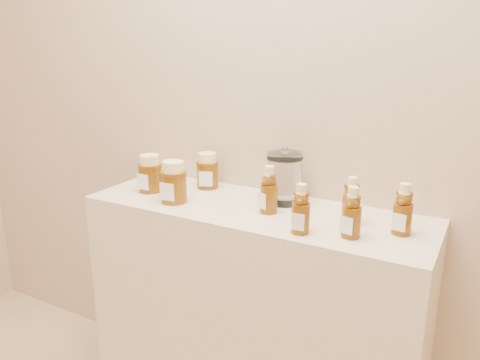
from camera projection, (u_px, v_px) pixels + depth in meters
The scene contains 11 objects.
wall_back at pixel (282, 70), 1.64m from camera, with size 3.50×0.02×2.70m, color tan.
display_table at pixel (253, 322), 1.73m from camera, with size 1.20×0.40×0.90m, color beige.
bear_bottle_back_left at pixel (269, 186), 1.53m from camera, with size 0.06×0.06×0.18m, color #5A2E07, non-canonical shape.
bear_bottle_back_mid at pixel (351, 197), 1.44m from camera, with size 0.06×0.06×0.17m, color #5A2E07, non-canonical shape.
bear_bottle_back_right at pixel (403, 206), 1.36m from camera, with size 0.06×0.06×0.18m, color #5A2E07, non-canonical shape.
bear_bottle_front_left at pixel (301, 205), 1.37m from camera, with size 0.06×0.06×0.17m, color #5A2E07, non-canonical shape.
bear_bottle_front_right at pixel (352, 209), 1.34m from camera, with size 0.06×0.06×0.17m, color #5A2E07, non-canonical shape.
honey_jar_left at pixel (150, 173), 1.76m from camera, with size 0.09×0.09×0.14m, color #5A2E07, non-canonical shape.
honey_jar_back at pixel (207, 170), 1.81m from camera, with size 0.09×0.09×0.14m, color #5A2E07, non-canonical shape.
honey_jar_front at pixel (174, 182), 1.64m from camera, with size 0.09×0.09×0.15m, color #5A2E07, non-canonical shape.
glass_canister at pixel (284, 176), 1.63m from camera, with size 0.13×0.13×0.20m, color white, non-canonical shape.
Camera 1 is at (0.69, 0.20, 1.44)m, focal length 35.00 mm.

